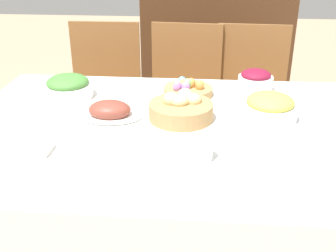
% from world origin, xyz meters
% --- Properties ---
extents(dining_table, '(1.55, 1.11, 0.72)m').
position_xyz_m(dining_table, '(0.00, 0.00, 0.36)').
color(dining_table, silver).
rests_on(dining_table, ground).
extents(chair_far_right, '(0.44, 0.44, 0.89)m').
position_xyz_m(chair_far_right, '(0.43, 0.92, 0.49)').
color(chair_far_right, brown).
rests_on(chair_far_right, ground).
extents(chair_far_center, '(0.45, 0.45, 0.89)m').
position_xyz_m(chair_far_center, '(0.03, 0.92, 0.49)').
color(chair_far_center, brown).
rests_on(chair_far_center, ground).
extents(chair_far_left, '(0.43, 0.43, 0.89)m').
position_xyz_m(chair_far_left, '(-0.45, 0.92, 0.49)').
color(chair_far_left, brown).
rests_on(chair_far_left, ground).
extents(sideboard, '(1.12, 0.44, 0.96)m').
position_xyz_m(sideboard, '(0.23, 1.86, 0.48)').
color(sideboard, '#4C2D19').
rests_on(sideboard, ground).
extents(bread_basket, '(0.25, 0.25, 0.11)m').
position_xyz_m(bread_basket, '(0.06, 0.08, 0.76)').
color(bread_basket, '#AD8451').
rests_on(bread_basket, dining_table).
extents(egg_basket, '(0.22, 0.22, 0.08)m').
position_xyz_m(egg_basket, '(0.08, 0.33, 0.75)').
color(egg_basket, '#AD8451').
rests_on(egg_basket, dining_table).
extents(ham_platter, '(0.26, 0.18, 0.07)m').
position_xyz_m(ham_platter, '(-0.22, 0.07, 0.74)').
color(ham_platter, white).
rests_on(ham_platter, dining_table).
extents(beet_salad_bowl, '(0.16, 0.16, 0.10)m').
position_xyz_m(beet_salad_bowl, '(0.38, 0.42, 0.77)').
color(beet_salad_bowl, white).
rests_on(beet_salad_bowl, dining_table).
extents(pineapple_bowl, '(0.21, 0.21, 0.10)m').
position_xyz_m(pineapple_bowl, '(0.40, 0.10, 0.77)').
color(pineapple_bowl, silver).
rests_on(pineapple_bowl, dining_table).
extents(green_salad_bowl, '(0.21, 0.21, 0.10)m').
position_xyz_m(green_salad_bowl, '(-0.44, 0.27, 0.77)').
color(green_salad_bowl, white).
rests_on(green_salad_bowl, dining_table).
extents(dinner_plate, '(0.25, 0.25, 0.01)m').
position_xyz_m(dinner_plate, '(-0.11, -0.38, 0.73)').
color(dinner_plate, white).
rests_on(dinner_plate, dining_table).
extents(fork, '(0.01, 0.19, 0.00)m').
position_xyz_m(fork, '(-0.26, -0.38, 0.72)').
color(fork, silver).
rests_on(fork, dining_table).
extents(knife, '(0.01, 0.19, 0.00)m').
position_xyz_m(knife, '(0.04, -0.38, 0.72)').
color(knife, silver).
rests_on(knife, dining_table).
extents(spoon, '(0.01, 0.19, 0.00)m').
position_xyz_m(spoon, '(0.07, -0.38, 0.72)').
color(spoon, silver).
rests_on(spoon, dining_table).
extents(drinking_cup, '(0.07, 0.07, 0.08)m').
position_xyz_m(drinking_cup, '(0.15, -0.24, 0.76)').
color(drinking_cup, silver).
rests_on(drinking_cup, dining_table).
extents(butter_dish, '(0.14, 0.08, 0.03)m').
position_xyz_m(butter_dish, '(-0.42, -0.24, 0.74)').
color(butter_dish, white).
rests_on(butter_dish, dining_table).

